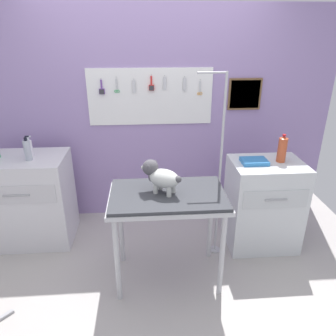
{
  "coord_description": "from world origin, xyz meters",
  "views": [
    {
      "loc": [
        -0.06,
        -2.15,
        2.05
      ],
      "look_at": [
        0.11,
        0.14,
        1.05
      ],
      "focal_mm": 34.15,
      "sensor_mm": 36.0,
      "label": 1
    }
  ],
  "objects_px": {
    "cabinet_right": "(263,204)",
    "spray_bottle_short": "(30,148)",
    "grooming_arm": "(219,177)",
    "dog": "(160,176)",
    "grooming_table": "(168,203)",
    "counter_left": "(30,199)",
    "soda_bottle": "(282,149)"
  },
  "relations": [
    {
      "from": "cabinet_right",
      "to": "soda_bottle",
      "type": "xyz_separation_m",
      "value": [
        0.12,
        0.02,
        0.57
      ]
    },
    {
      "from": "grooming_arm",
      "to": "cabinet_right",
      "type": "xyz_separation_m",
      "value": [
        0.5,
        0.11,
        -0.37
      ]
    },
    {
      "from": "counter_left",
      "to": "grooming_arm",
      "type": "bearing_deg",
      "value": -11.05
    },
    {
      "from": "cabinet_right",
      "to": "counter_left",
      "type": "bearing_deg",
      "value": 173.9
    },
    {
      "from": "grooming_table",
      "to": "cabinet_right",
      "type": "relative_size",
      "value": 1.06
    },
    {
      "from": "dog",
      "to": "cabinet_right",
      "type": "relative_size",
      "value": 0.38
    },
    {
      "from": "dog",
      "to": "counter_left",
      "type": "bearing_deg",
      "value": 153.32
    },
    {
      "from": "grooming_arm",
      "to": "spray_bottle_short",
      "type": "bearing_deg",
      "value": 167.5
    },
    {
      "from": "grooming_table",
      "to": "dog",
      "type": "bearing_deg",
      "value": 154.46
    },
    {
      "from": "grooming_table",
      "to": "dog",
      "type": "height_order",
      "value": "dog"
    },
    {
      "from": "cabinet_right",
      "to": "spray_bottle_short",
      "type": "distance_m",
      "value": 2.35
    },
    {
      "from": "dog",
      "to": "counter_left",
      "type": "relative_size",
      "value": 0.37
    },
    {
      "from": "cabinet_right",
      "to": "spray_bottle_short",
      "type": "height_order",
      "value": "spray_bottle_short"
    },
    {
      "from": "cabinet_right",
      "to": "soda_bottle",
      "type": "relative_size",
      "value": 3.33
    },
    {
      "from": "spray_bottle_short",
      "to": "grooming_arm",
      "type": "bearing_deg",
      "value": -12.5
    },
    {
      "from": "dog",
      "to": "counter_left",
      "type": "distance_m",
      "value": 1.54
    },
    {
      "from": "grooming_table",
      "to": "counter_left",
      "type": "bearing_deg",
      "value": 153.37
    },
    {
      "from": "grooming_table",
      "to": "cabinet_right",
      "type": "xyz_separation_m",
      "value": [
        0.98,
        0.43,
        -0.3
      ]
    },
    {
      "from": "dog",
      "to": "cabinet_right",
      "type": "xyz_separation_m",
      "value": [
        1.04,
        0.4,
        -0.53
      ]
    },
    {
      "from": "grooming_arm",
      "to": "counter_left",
      "type": "xyz_separation_m",
      "value": [
        -1.84,
        0.36,
        -0.36
      ]
    },
    {
      "from": "counter_left",
      "to": "spray_bottle_short",
      "type": "relative_size",
      "value": 4.47
    },
    {
      "from": "spray_bottle_short",
      "to": "cabinet_right",
      "type": "bearing_deg",
      "value": -7.1
    },
    {
      "from": "grooming_table",
      "to": "counter_left",
      "type": "distance_m",
      "value": 1.54
    },
    {
      "from": "grooming_table",
      "to": "spray_bottle_short",
      "type": "height_order",
      "value": "spray_bottle_short"
    },
    {
      "from": "grooming_table",
      "to": "grooming_arm",
      "type": "xyz_separation_m",
      "value": [
        0.49,
        0.32,
        0.07
      ]
    },
    {
      "from": "spray_bottle_short",
      "to": "soda_bottle",
      "type": "height_order",
      "value": "soda_bottle"
    },
    {
      "from": "dog",
      "to": "grooming_arm",
      "type": "bearing_deg",
      "value": 27.96
    },
    {
      "from": "grooming_arm",
      "to": "dog",
      "type": "xyz_separation_m",
      "value": [
        -0.55,
        -0.29,
        0.16
      ]
    },
    {
      "from": "counter_left",
      "to": "cabinet_right",
      "type": "bearing_deg",
      "value": -6.1
    },
    {
      "from": "cabinet_right",
      "to": "spray_bottle_short",
      "type": "xyz_separation_m",
      "value": [
        -2.27,
        0.28,
        0.55
      ]
    },
    {
      "from": "counter_left",
      "to": "spray_bottle_short",
      "type": "xyz_separation_m",
      "value": [
        0.07,
        0.03,
        0.54
      ]
    },
    {
      "from": "counter_left",
      "to": "spray_bottle_short",
      "type": "height_order",
      "value": "spray_bottle_short"
    }
  ]
}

